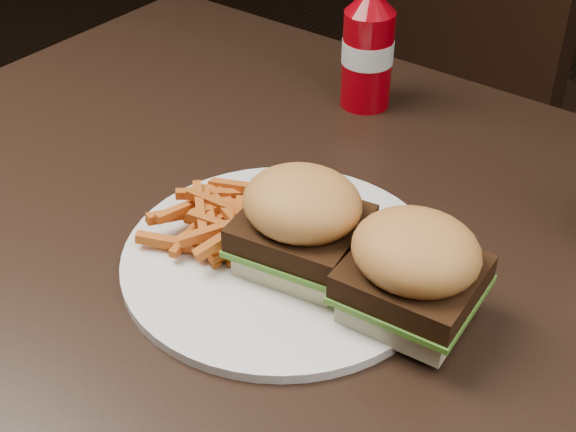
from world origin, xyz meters
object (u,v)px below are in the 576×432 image
Objects in this scene: dining_table at (344,266)px; plate at (282,259)px; chair_far at (526,133)px; ketchup_bottle at (367,60)px.

plate is at bearing -125.89° from dining_table.
dining_table is 3.94× the size of plate.
chair_far is (-0.13, 0.86, -0.30)m from dining_table.
dining_table reaches higher than chair_far.
plate is 0.34m from ketchup_bottle.
plate is at bearing -71.06° from ketchup_bottle.
plate reaches higher than chair_far.
dining_table is at bearing 119.77° from chair_far.
dining_table is at bearing -60.99° from ketchup_bottle.
chair_far is 1.42× the size of plate.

